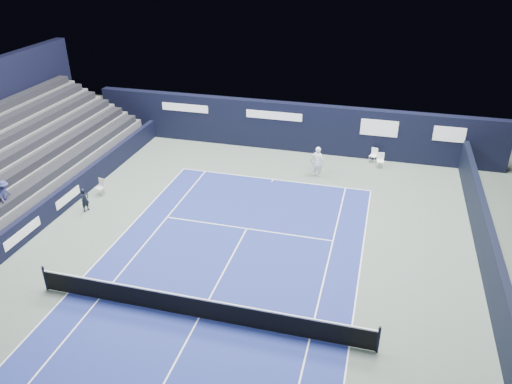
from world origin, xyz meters
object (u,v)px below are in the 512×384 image
Objects in this scene: folding_chair_back_b at (374,154)px; tennis_player at (317,162)px; line_judge_chair at (101,186)px; tennis_net at (198,307)px; folding_chair_back_a at (381,158)px.

folding_chair_back_b is 4.19m from tennis_player.
tennis_net is (8.52, -7.77, -0.00)m from line_judge_chair.
tennis_player is at bearing -155.43° from folding_chair_back_a.
folding_chair_back_a is 0.78m from folding_chair_back_b.
folding_chair_back_b is at bearing 71.30° from tennis_net.
tennis_net reaches higher than folding_chair_back_a.
folding_chair_back_b is at bearing 115.53° from folding_chair_back_a.
line_judge_chair is 11.53m from tennis_net.
tennis_player is (-3.04, -2.86, 0.39)m from folding_chair_back_b.
line_judge_chair is (-14.32, -7.45, -0.10)m from folding_chair_back_a.
tennis_player reaches higher than folding_chair_back_a.
line_judge_chair is (-13.89, -8.09, -0.00)m from folding_chair_back_b.
tennis_net reaches higher than folding_chair_back_b.
tennis_net is (-5.80, -15.21, -0.10)m from folding_chair_back_a.
line_judge_chair is 0.50× the size of tennis_player.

